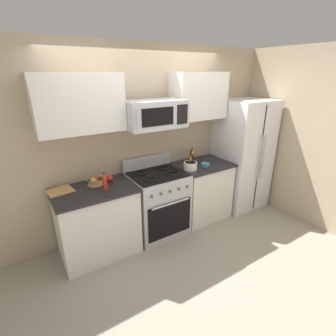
{
  "coord_description": "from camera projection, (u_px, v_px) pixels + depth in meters",
  "views": [
    {
      "loc": [
        -1.6,
        -2.12,
        2.24
      ],
      "look_at": [
        0.1,
        0.55,
        1.03
      ],
      "focal_mm": 26.98,
      "sensor_mm": 36.0,
      "label": 1
    }
  ],
  "objects": [
    {
      "name": "counter_right",
      "position": [
        201.0,
        190.0,
        4.05
      ],
      "size": [
        0.85,
        0.65,
        0.91
      ],
      "color": "silver",
      "rests_on": "ground"
    },
    {
      "name": "wall_back",
      "position": [
        143.0,
        141.0,
        3.65
      ],
      "size": [
        8.0,
        0.1,
        2.6
      ],
      "primitive_type": "cube",
      "color": "tan",
      "rests_on": "ground"
    },
    {
      "name": "wall_right",
      "position": [
        300.0,
        137.0,
        3.89
      ],
      "size": [
        0.1,
        8.0,
        2.6
      ],
      "primitive_type": "cube",
      "color": "tan",
      "rests_on": "ground"
    },
    {
      "name": "upper_cabinets_left",
      "position": [
        79.0,
        103.0,
        2.82
      ],
      "size": [
        0.98,
        0.34,
        0.66
      ],
      "color": "silver"
    },
    {
      "name": "utensil_crock",
      "position": [
        190.0,
        165.0,
        3.64
      ],
      "size": [
        0.2,
        0.2,
        0.28
      ],
      "color": "white",
      "rests_on": "counter_right"
    },
    {
      "name": "bottle_hot_sauce",
      "position": [
        105.0,
        182.0,
        3.0
      ],
      "size": [
        0.06,
        0.06,
        0.22
      ],
      "color": "red",
      "rests_on": "counter_left"
    },
    {
      "name": "refrigerator",
      "position": [
        242.0,
        155.0,
        4.3
      ],
      "size": [
        0.8,
        0.76,
        1.83
      ],
      "color": "silver",
      "rests_on": "ground"
    },
    {
      "name": "apple_loose",
      "position": [
        110.0,
        178.0,
        3.26
      ],
      "size": [
        0.08,
        0.08,
        0.08
      ],
      "primitive_type": "sphere",
      "color": "red",
      "rests_on": "counter_left"
    },
    {
      "name": "range_oven",
      "position": [
        158.0,
        203.0,
        3.64
      ],
      "size": [
        0.76,
        0.69,
        1.09
      ],
      "color": "#B2B5BA",
      "rests_on": "ground"
    },
    {
      "name": "bottle_soy",
      "position": [
        192.0,
        155.0,
        3.96
      ],
      "size": [
        0.07,
        0.07,
        0.22
      ],
      "color": "#382314",
      "rests_on": "counter_right"
    },
    {
      "name": "ground_plane",
      "position": [
        185.0,
        256.0,
        3.27
      ],
      "size": [
        16.0,
        16.0,
        0.0
      ],
      "primitive_type": "plane",
      "color": "gray"
    },
    {
      "name": "prep_bowl",
      "position": [
        205.0,
        165.0,
        3.78
      ],
      "size": [
        0.13,
        0.13,
        0.05
      ],
      "color": "teal",
      "rests_on": "counter_right"
    },
    {
      "name": "counter_left",
      "position": [
        98.0,
        222.0,
        3.2
      ],
      "size": [
        0.99,
        0.65,
        0.91
      ],
      "color": "silver",
      "rests_on": "ground"
    },
    {
      "name": "upper_cabinets_right",
      "position": [
        199.0,
        96.0,
        3.67
      ],
      "size": [
        0.84,
        0.34,
        0.66
      ],
      "color": "silver"
    },
    {
      "name": "fruit_basket",
      "position": [
        95.0,
        181.0,
        3.17
      ],
      "size": [
        0.21,
        0.21,
        0.1
      ],
      "color": "#9E7A4C",
      "rests_on": "counter_left"
    },
    {
      "name": "microwave",
      "position": [
        155.0,
        114.0,
        3.21
      ],
      "size": [
        0.79,
        0.44,
        0.35
      ],
      "color": "#B2B5BA"
    },
    {
      "name": "cutting_board",
      "position": [
        60.0,
        191.0,
        2.99
      ],
      "size": [
        0.31,
        0.27,
        0.02
      ],
      "primitive_type": "cube",
      "rotation": [
        0.0,
        0.0,
        0.13
      ],
      "color": "tan",
      "rests_on": "counter_left"
    }
  ]
}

